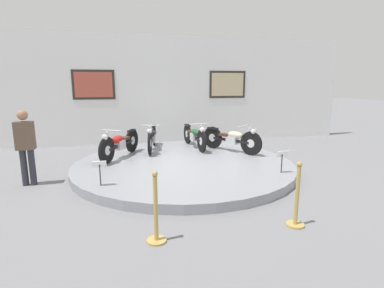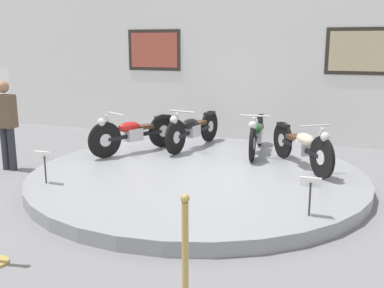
# 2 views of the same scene
# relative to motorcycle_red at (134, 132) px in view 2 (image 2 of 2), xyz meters

# --- Properties ---
(ground_plane) EXTENTS (60.00, 60.00, 0.00)m
(ground_plane) POSITION_rel_motorcycle_red_xyz_m (1.59, -0.81, -0.59)
(ground_plane) COLOR slate
(display_platform) EXTENTS (5.50, 5.50, 0.19)m
(display_platform) POSITION_rel_motorcycle_red_xyz_m (1.59, -0.81, -0.50)
(display_platform) COLOR gray
(display_platform) RESTS_ON ground_plane
(back_wall) EXTENTS (14.00, 0.22, 3.83)m
(back_wall) POSITION_rel_motorcycle_red_xyz_m (1.59, 2.90, 1.32)
(back_wall) COLOR white
(back_wall) RESTS_ON ground_plane
(motorcycle_red) EXTENTS (1.02, 1.80, 0.81)m
(motorcycle_red) POSITION_rel_motorcycle_red_xyz_m (0.00, 0.00, 0.00)
(motorcycle_red) COLOR black
(motorcycle_red) RESTS_ON display_platform
(motorcycle_black) EXTENTS (0.56, 1.99, 0.81)m
(motorcycle_black) POSITION_rel_motorcycle_red_xyz_m (0.93, 0.77, -0.00)
(motorcycle_black) COLOR black
(motorcycle_black) RESTS_ON display_platform
(motorcycle_green) EXTENTS (0.54, 2.00, 0.80)m
(motorcycle_green) POSITION_rel_motorcycle_red_xyz_m (2.24, 0.77, -0.01)
(motorcycle_green) COLOR black
(motorcycle_green) RESTS_ON display_platform
(motorcycle_cream) EXTENTS (1.20, 1.68, 0.81)m
(motorcycle_cream) POSITION_rel_motorcycle_red_xyz_m (3.18, 0.00, -0.00)
(motorcycle_cream) COLOR black
(motorcycle_cream) RESTS_ON display_platform
(info_placard_front_left) EXTENTS (0.26, 0.11, 0.51)m
(info_placard_front_left) POSITION_rel_motorcycle_red_xyz_m (-0.36, -2.22, -0.03)
(info_placard_front_left) COLOR #333338
(info_placard_front_left) RESTS_ON display_platform
(info_placard_front_centre) EXTENTS (0.26, 0.11, 0.51)m
(info_placard_front_centre) POSITION_rel_motorcycle_red_xyz_m (3.53, -2.22, -0.03)
(info_placard_front_centre) COLOR #333338
(info_placard_front_centre) RESTS_ON display_platform
(visitor_standing) EXTENTS (0.36, 0.22, 1.62)m
(visitor_standing) POSITION_rel_motorcycle_red_xyz_m (-1.90, -1.26, 0.32)
(visitor_standing) COLOR #2D2D38
(visitor_standing) RESTS_ON ground_plane
(stanchion_post_right_of_entry) EXTENTS (0.28, 0.28, 1.02)m
(stanchion_post_right_of_entry) POSITION_rel_motorcycle_red_xyz_m (2.66, -4.23, -0.25)
(stanchion_post_right_of_entry) COLOR tan
(stanchion_post_right_of_entry) RESTS_ON ground_plane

